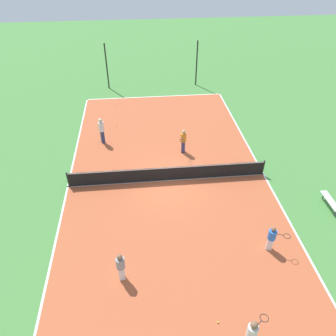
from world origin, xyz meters
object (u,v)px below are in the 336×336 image
player_near_white (102,129)px  tennis_ball_midcourt (117,126)px  player_baseline_gray (121,266)px  fence_post_back_right (197,63)px  bench (330,201)px  player_far_white (252,334)px  tennis_ball_near_net (218,322)px  tennis_net (168,173)px  player_near_blue (272,237)px  tennis_ball_left_sideline (116,104)px  player_center_orange (183,140)px  fence_post_back_left (107,67)px

player_near_white → tennis_ball_midcourt: size_ratio=26.60×
player_baseline_gray → fence_post_back_right: fence_post_back_right is taller
bench → player_far_white: size_ratio=0.93×
player_far_white → tennis_ball_near_net: player_far_white is taller
player_baseline_gray → tennis_ball_near_net: 4.29m
tennis_net → bench: size_ratio=7.13×
fence_post_back_right → tennis_ball_midcourt: bearing=-134.9°
player_near_blue → tennis_ball_near_net: bearing=-109.9°
tennis_net → tennis_ball_left_sideline: size_ratio=165.82×
player_near_blue → tennis_ball_left_sideline: 17.27m
bench → tennis_ball_near_net: (-7.15, -5.54, -0.33)m
bench → player_near_white: player_near_white is taller
player_far_white → player_baseline_gray: bearing=109.4°
fence_post_back_right → player_center_orange: bearing=-103.8°
player_center_orange → player_baseline_gray: bearing=-4.9°
tennis_net → tennis_ball_midcourt: tennis_net is taller
tennis_ball_left_sideline → player_far_white: bearing=-75.7°
player_center_orange → fence_post_back_right: size_ratio=0.41×
player_far_white → tennis_ball_midcourt: player_far_white is taller
player_baseline_gray → player_near_blue: player_baseline_gray is taller
player_near_blue → fence_post_back_left: fence_post_back_left is taller
player_far_white → player_near_blue: bearing=27.5°
player_center_orange → fence_post_back_right: fence_post_back_right is taller
bench → tennis_ball_left_sideline: bearing=40.6°
tennis_ball_near_net → player_baseline_gray: bearing=147.4°
player_center_orange → tennis_ball_midcourt: player_center_orange is taller
tennis_ball_left_sideline → player_baseline_gray: bearing=-87.7°
player_near_white → player_near_blue: (8.02, -9.90, -0.27)m
fence_post_back_left → tennis_ball_near_net: bearing=-77.5°
tennis_ball_left_sideline → fence_post_back_left: size_ratio=0.02×
tennis_net → tennis_ball_midcourt: bearing=114.9°
fence_post_back_right → tennis_ball_left_sideline: bearing=-154.1°
tennis_ball_left_sideline → tennis_ball_midcourt: same height
tennis_net → player_baseline_gray: bearing=-112.1°
player_near_blue → bench: bearing=54.5°
player_near_white → tennis_ball_near_net: (4.94, -13.07, -1.01)m
player_baseline_gray → player_center_orange: size_ratio=0.92×
player_near_blue → fence_post_back_left: bearing=137.1°
player_far_white → player_center_orange: (-0.56, 12.36, -0.04)m
tennis_ball_midcourt → tennis_ball_left_sideline: bearing=92.4°
player_far_white → player_center_orange: size_ratio=1.04×
player_baseline_gray → player_near_blue: bearing=-179.9°
player_far_white → fence_post_back_left: bearing=69.9°
tennis_net → tennis_ball_midcourt: (-3.08, 6.65, -0.46)m
player_baseline_gray → tennis_ball_left_sideline: size_ratio=22.09×
tennis_net → fence_post_back_left: 14.34m
player_center_orange → player_near_blue: bearing=36.7°
tennis_ball_left_sideline → player_near_white: bearing=-97.1°
tennis_ball_left_sideline → fence_post_back_right: 8.21m
player_near_blue → fence_post_back_right: 19.16m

